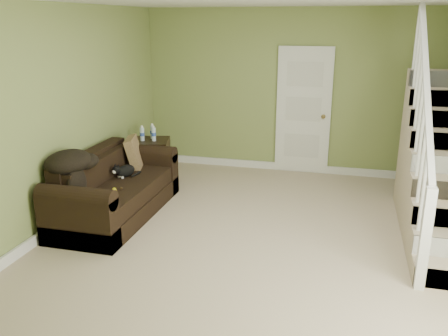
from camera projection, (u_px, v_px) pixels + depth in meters
The scene contains 14 objects.
floor at pixel (266, 241), 5.39m from camera, with size 5.00×5.50×0.01m, color tan.
wall_back at pixel (298, 92), 7.54m from camera, with size 5.00×0.04×2.60m, color #80914E.
wall_front at pixel (182, 241), 2.46m from camera, with size 5.00×0.04×2.60m, color #80914E.
wall_left at pixel (61, 117), 5.61m from camera, with size 0.04×5.50×2.60m, color #80914E.
baseboard_back at pixel (295, 167), 7.88m from camera, with size 5.00×0.04×0.12m, color white.
baseboard_left at pixel (73, 214), 5.97m from camera, with size 0.04×5.50×0.12m, color white.
door at pixel (303, 112), 7.56m from camera, with size 0.86×0.12×2.02m.
staircase at pixel (448, 176), 5.60m from camera, with size 1.00×2.51×2.82m.
sofa at pixel (114, 192), 6.02m from camera, with size 0.89×2.07×0.82m.
side_table at pixel (151, 161), 7.26m from camera, with size 0.68×0.68×0.90m.
cat at pixel (125, 171), 6.15m from camera, with size 0.25×0.44×0.21m.
banana at pixel (114, 191), 5.58m from camera, with size 0.06×0.21×0.06m, color yellow.
throw_pillow at pixel (135, 154), 6.60m from camera, with size 0.12×0.46×0.46m, color #45331B.
throw_blanket at pixel (68, 162), 5.43m from camera, with size 0.48×0.63×0.26m, color black.
Camera 1 is at (0.78, -4.86, 2.40)m, focal length 38.00 mm.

